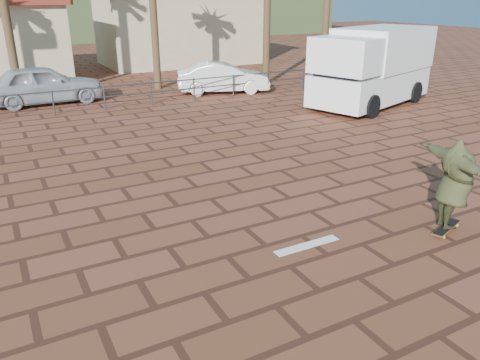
% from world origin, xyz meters
% --- Properties ---
extents(ground, '(120.00, 120.00, 0.00)m').
position_xyz_m(ground, '(0.00, 0.00, 0.00)').
color(ground, brown).
rests_on(ground, ground).
extents(paint_stripe, '(1.40, 0.22, 0.01)m').
position_xyz_m(paint_stripe, '(0.70, -1.20, 0.00)').
color(paint_stripe, white).
rests_on(paint_stripe, ground).
extents(guardrail, '(24.06, 0.06, 1.00)m').
position_xyz_m(guardrail, '(0.00, 12.00, 0.68)').
color(guardrail, '#47494F').
rests_on(guardrail, ground).
extents(building_east, '(10.60, 6.60, 5.00)m').
position_xyz_m(building_east, '(8.00, 24.00, 2.54)').
color(building_east, beige).
rests_on(building_east, ground).
extents(hill_front, '(70.00, 18.00, 6.00)m').
position_xyz_m(hill_front, '(0.00, 50.00, 3.00)').
color(hill_front, '#384C28').
rests_on(hill_front, ground).
extents(longboard, '(1.01, 0.51, 0.10)m').
position_xyz_m(longboard, '(3.55, -2.06, 0.08)').
color(longboard, olive).
rests_on(longboard, ground).
extents(skateboarder, '(1.27, 2.36, 1.85)m').
position_xyz_m(skateboarder, '(3.55, -2.06, 1.02)').
color(skateboarder, '#36391E').
rests_on(skateboarder, longboard).
extents(campervan, '(6.65, 4.37, 3.19)m').
position_xyz_m(campervan, '(10.39, 7.58, 1.68)').
color(campervan, white).
rests_on(campervan, ground).
extents(car_silver, '(4.96, 2.05, 1.68)m').
position_xyz_m(car_silver, '(-2.02, 14.50, 0.84)').
color(car_silver, '#AFB2B7').
rests_on(car_silver, ground).
extents(car_white, '(4.64, 2.85, 1.44)m').
position_xyz_m(car_white, '(5.96, 13.00, 0.72)').
color(car_white, white).
rests_on(car_white, ground).
extents(street_sign, '(0.48, 0.06, 2.38)m').
position_xyz_m(street_sign, '(12.00, 11.66, 1.66)').
color(street_sign, gray).
rests_on(street_sign, ground).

